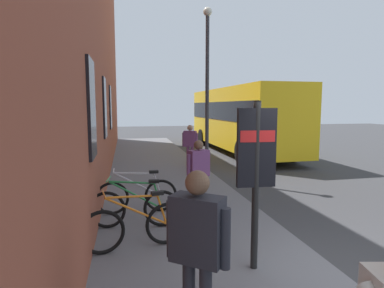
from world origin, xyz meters
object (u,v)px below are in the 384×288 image
bicycle_far_end (136,226)px  pedestrian_by_facade (199,168)px  transit_info_sign (256,159)px  city_bus (240,116)px  street_lamp (207,79)px  bicycle_end_of_row (137,195)px  bicycle_by_door (135,208)px  pedestrian_near_bus (197,241)px  pedestrian_crossing_street (190,141)px

bicycle_far_end → pedestrian_by_facade: size_ratio=1.11×
bicycle_far_end → transit_info_sign: (-0.97, -1.65, 1.21)m
city_bus → street_lamp: 6.92m
bicycle_far_end → bicycle_end_of_row: bearing=-2.8°
bicycle_end_of_row → transit_info_sign: 3.41m
transit_info_sign → street_lamp: (6.16, -0.87, 1.61)m
city_bus → pedestrian_by_facade: 10.40m
bicycle_by_door → street_lamp: 5.67m
transit_info_sign → bicycle_far_end: bearing=59.5°
city_bus → transit_info_sign: bearing=160.9°
pedestrian_near_bus → street_lamp: size_ratio=0.32×
bicycle_end_of_row → city_bus: 11.01m
bicycle_far_end → pedestrian_crossing_street: pedestrian_crossing_street is taller
city_bus → bicycle_far_end: bearing=152.4°
bicycle_by_door → bicycle_end_of_row: size_ratio=1.00×
bicycle_end_of_row → pedestrian_by_facade: 1.47m
bicycle_by_door → pedestrian_by_facade: 1.70m
city_bus → pedestrian_crossing_street: size_ratio=6.50×
pedestrian_by_facade → pedestrian_crossing_street: pedestrian_crossing_street is taller
transit_info_sign → pedestrian_crossing_street: (7.76, -0.62, -0.61)m
bicycle_end_of_row → pedestrian_near_bus: (-4.08, -0.42, 0.67)m
pedestrian_crossing_street → pedestrian_by_facade: bearing=170.7°
pedestrian_crossing_street → bicycle_by_door: bearing=158.9°
pedestrian_by_facade → street_lamp: 4.28m
bicycle_by_door → pedestrian_crossing_street: 6.27m
bicycle_far_end → street_lamp: bearing=-25.9°
transit_info_sign → city_bus: city_bus is taller
bicycle_end_of_row → pedestrian_by_facade: bearing=-94.2°
transit_info_sign → street_lamp: street_lamp is taller
pedestrian_near_bus → transit_info_sign: bearing=-41.0°
bicycle_end_of_row → city_bus: bearing=-31.6°
pedestrian_crossing_street → street_lamp: (-1.59, -0.25, 2.22)m
bicycle_by_door → pedestrian_near_bus: (-3.24, -0.49, 0.67)m
transit_info_sign → bicycle_end_of_row: bearing=29.2°
pedestrian_by_facade → street_lamp: street_lamp is taller
transit_info_sign → pedestrian_by_facade: transit_info_sign is taller
pedestrian_crossing_street → street_lamp: 2.74m
pedestrian_by_facade → pedestrian_near_bus: bearing=166.9°
city_bus → pedestrian_by_facade: size_ratio=6.66×
bicycle_far_end → street_lamp: 6.43m
bicycle_end_of_row → pedestrian_near_bus: 4.16m
bicycle_by_door → pedestrian_by_facade: bearing=-62.2°
bicycle_end_of_row → transit_info_sign: size_ratio=0.74×
city_bus → pedestrian_near_bus: city_bus is taller
transit_info_sign → street_lamp: 6.43m
city_bus → pedestrian_crossing_street: bearing=140.6°
street_lamp → transit_info_sign: bearing=171.9°
pedestrian_by_facade → city_bus: bearing=-25.0°
bicycle_end_of_row → pedestrian_near_bus: size_ratio=1.02×
bicycle_by_door → bicycle_end_of_row: (0.85, -0.07, 0.00)m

